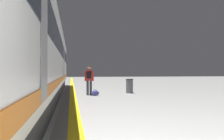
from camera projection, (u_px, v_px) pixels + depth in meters
safety_line_strip at (73, 102)px, 10.67m from camera, size 0.36×80.00×0.01m
tactile_edge_band at (67, 102)px, 10.62m from camera, size 0.52×80.00×0.01m
high_speed_train at (18, 41)px, 8.60m from camera, size 2.94×32.69×4.97m
passenger_near at (89, 78)px, 13.65m from camera, size 0.53×0.37×1.72m
duffel_bag_near at (95, 93)px, 13.39m from camera, size 0.44×0.26×0.36m
waste_bin at (130, 86)px, 14.93m from camera, size 0.46×0.46×0.91m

